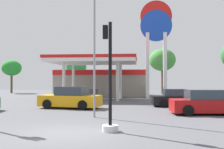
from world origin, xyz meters
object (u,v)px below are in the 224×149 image
Objects in this scene: tree_1 at (76,66)px; tree_2 at (162,60)px; car_2 at (177,99)px; car_4 at (70,98)px; car_0 at (206,103)px; tree_0 at (12,68)px; station_pole_sign at (156,37)px; traffic_signal_0 at (109,94)px; corner_streetlamp at (94,36)px.

tree_1 is 13.01m from tree_2.
car_2 is 0.84× the size of car_4.
car_2 is at bearing -56.52° from tree_1.
tree_0 reaches higher than car_0.
station_pole_sign reaches higher than traffic_signal_0.
traffic_signal_0 is 31.09m from tree_1.
car_2 is 8.33m from car_4.
tree_1 reaches higher than car_4.
station_pole_sign is at bearing 59.84° from car_4.
corner_streetlamp reaches higher than traffic_signal_0.
car_2 is 0.52× the size of corner_streetlamp.
station_pole_sign is at bearing 98.11° from car_0.
traffic_signal_0 is at bearing -98.48° from station_pole_sign.
corner_streetlamp is (-6.58, -2.22, 3.90)m from car_0.
car_0 is 9.58m from car_4.
station_pole_sign is at bearing -98.41° from tree_2.
car_0 is 0.57× the size of corner_streetlamp.
car_4 reaches higher than car_2.
car_4 is 0.92× the size of tree_0.
traffic_signal_0 is at bearing -71.68° from corner_streetlamp.
car_0 is at bearing -60.21° from tree_1.
traffic_signal_0 is 36.30m from tree_0.
tree_0 reaches higher than car_2.
car_4 is at bearing -55.57° from tree_0.
station_pole_sign is 24.35m from tree_0.
tree_2 is at bearing 88.69° from car_2.
traffic_signal_0 reaches higher than car_4.
car_2 is at bearing 69.27° from traffic_signal_0.
tree_0 is (-24.19, 24.70, 3.24)m from car_0.
tree_0 is at bearing 156.05° from station_pole_sign.
traffic_signal_0 is 0.66× the size of tree_2.
car_0 is at bearing -45.60° from tree_0.
station_pole_sign is 1.66× the size of tree_2.
station_pole_sign is 11.99m from car_2.
station_pole_sign is 16.35m from car_0.
tree_0 is at bearing 174.40° from tree_1.
car_4 is 6.83m from corner_streetlamp.
tree_2 is (4.63, 31.18, 3.55)m from traffic_signal_0.
tree_0 is 0.67× the size of corner_streetlamp.
station_pole_sign is 2.18× the size of tree_0.
corner_streetlamp is (-5.94, -27.22, -0.50)m from tree_2.
car_4 is at bearing 113.51° from traffic_signal_0.
car_2 is at bearing 14.30° from car_4.
tree_1 is 0.75× the size of corner_streetlamp.
car_0 is 1.10× the size of car_2.
car_2 is 11.82m from traffic_signal_0.
car_4 is 26.77m from tree_0.
car_0 is at bearing 18.69° from corner_streetlamp.
car_0 is at bearing -81.89° from station_pole_sign.
car_2 is at bearing -91.31° from tree_2.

